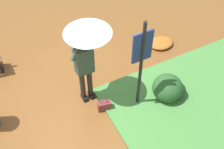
{
  "coord_description": "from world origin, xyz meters",
  "views": [
    {
      "loc": [
        -1.25,
        -4.14,
        5.31
      ],
      "look_at": [
        0.65,
        -0.45,
        0.85
      ],
      "focal_mm": 45.86,
      "sensor_mm": 36.0,
      "label": 1
    }
  ],
  "objects": [
    {
      "name": "shrub_cluster",
      "position": [
        1.86,
        -0.98,
        0.29
      ],
      "size": [
        0.77,
        0.7,
        0.63
      ],
      "color": "#285628",
      "rests_on": "ground_plane"
    },
    {
      "name": "ground_plane",
      "position": [
        0.0,
        0.0,
        0.0
      ],
      "size": [
        18.0,
        18.0,
        0.0
      ],
      "primitive_type": "plane",
      "color": "brown"
    },
    {
      "name": "info_sign_post",
      "position": [
        1.13,
        -0.79,
        1.44
      ],
      "size": [
        0.44,
        0.07,
        2.3
      ],
      "color": "black",
      "rests_on": "ground_plane"
    },
    {
      "name": "leaf_pile_by_bench",
      "position": [
        2.76,
        0.64,
        0.08
      ],
      "size": [
        0.69,
        0.55,
        0.15
      ],
      "color": "#A86023",
      "rests_on": "ground_plane"
    },
    {
      "name": "person_with_umbrella",
      "position": [
        0.26,
        -0.09,
        1.55
      ],
      "size": [
        0.96,
        0.96,
        2.04
      ],
      "color": "#2D2823",
      "rests_on": "ground_plane"
    },
    {
      "name": "handbag",
      "position": [
        0.37,
        -0.62,
        0.13
      ],
      "size": [
        0.32,
        0.2,
        0.37
      ],
      "color": "brown",
      "rests_on": "ground_plane"
    }
  ]
}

